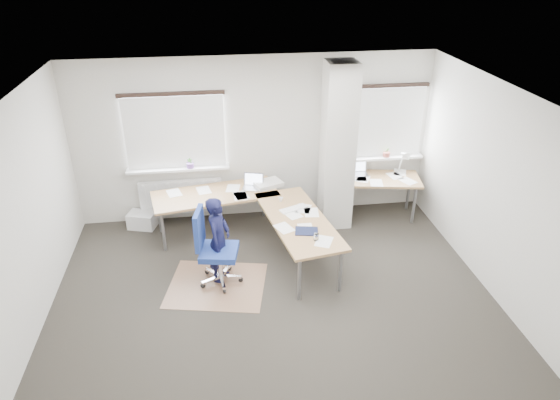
{
  "coord_description": "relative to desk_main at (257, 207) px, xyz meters",
  "views": [
    {
      "loc": [
        -0.68,
        -5.39,
        4.38
      ],
      "look_at": [
        0.21,
        0.9,
        1.06
      ],
      "focal_mm": 32.0,
      "sensor_mm": 36.0,
      "label": 1
    }
  ],
  "objects": [
    {
      "name": "desk_side",
      "position": [
        2.19,
        0.7,
        -0.01
      ],
      "size": [
        1.5,
        0.93,
        1.22
      ],
      "rotation": [
        0.0,
        0.0,
        -0.17
      ],
      "color": "olive",
      "rests_on": "ground"
    },
    {
      "name": "person",
      "position": [
        -0.63,
        -0.79,
        -0.05
      ],
      "size": [
        0.45,
        0.55,
        1.29
      ],
      "primitive_type": "imported",
      "rotation": [
        0.0,
        0.0,
        1.21
      ],
      "color": "black",
      "rests_on": "ground"
    },
    {
      "name": "floor_mat",
      "position": [
        -0.7,
        -0.99,
        -0.69
      ],
      "size": [
        1.55,
        1.39,
        0.01
      ],
      "primitive_type": "cube",
      "rotation": [
        0.0,
        0.0,
        -0.21
      ],
      "color": "#866149",
      "rests_on": "ground"
    },
    {
      "name": "white_crate",
      "position": [
        -1.9,
        0.84,
        -0.56
      ],
      "size": [
        0.52,
        0.43,
        0.27
      ],
      "primitive_type": "cube",
      "rotation": [
        0.0,
        0.0,
        -0.3
      ],
      "color": "white",
      "rests_on": "ground"
    },
    {
      "name": "ground",
      "position": [
        0.08,
        -1.41,
        -0.69
      ],
      "size": [
        6.0,
        6.0,
        0.0
      ],
      "primitive_type": "plane",
      "color": "#2A2722",
      "rests_on": "ground"
    },
    {
      "name": "task_chair",
      "position": [
        -0.68,
        -0.89,
        -0.37
      ],
      "size": [
        0.64,
        0.63,
        1.16
      ],
      "rotation": [
        0.0,
        0.0,
        -0.18
      ],
      "color": "navy",
      "rests_on": "ground"
    },
    {
      "name": "desk_main",
      "position": [
        0.0,
        0.0,
        0.0
      ],
      "size": [
        2.82,
        2.63,
        0.96
      ],
      "rotation": [
        0.0,
        0.0,
        0.17
      ],
      "color": "olive",
      "rests_on": "ground"
    },
    {
      "name": "room_shell",
      "position": [
        0.26,
        -0.96,
        1.05
      ],
      "size": [
        6.04,
        5.04,
        2.82
      ],
      "color": "beige",
      "rests_on": "ground"
    }
  ]
}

